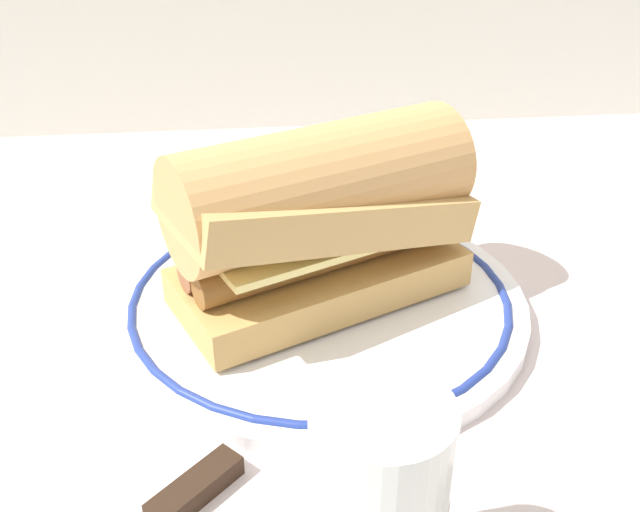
# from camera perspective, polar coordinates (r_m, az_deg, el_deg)

# --- Properties ---
(ground_plane) EXTENTS (1.50, 1.50, 0.00)m
(ground_plane) POSITION_cam_1_polar(r_m,az_deg,el_deg) (0.53, -2.44, -3.84)
(ground_plane) COLOR beige
(plate) EXTENTS (0.29, 0.29, 0.01)m
(plate) POSITION_cam_1_polar(r_m,az_deg,el_deg) (0.52, -0.00, -3.53)
(plate) COLOR white
(plate) RESTS_ON ground_plane
(sausage_sandwich) EXTENTS (0.22, 0.16, 0.12)m
(sausage_sandwich) POSITION_cam_1_polar(r_m,az_deg,el_deg) (0.49, 0.00, 3.31)
(sausage_sandwich) COLOR tan
(sausage_sandwich) RESTS_ON plate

